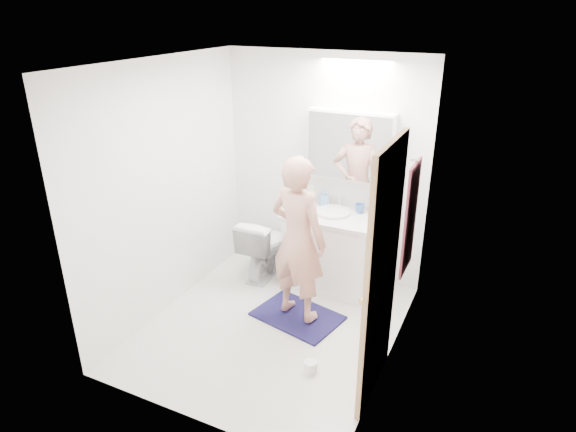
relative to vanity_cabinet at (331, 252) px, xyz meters
The scene contains 23 objects.
floor 1.06m from the vanity_cabinet, 102.34° to the right, with size 2.50×2.50×0.00m, color silver.
ceiling 2.24m from the vanity_cabinet, 102.34° to the right, with size 2.50×2.50×0.00m, color white.
wall_back 0.88m from the vanity_cabinet, 126.52° to the left, with size 2.50×2.50×0.00m, color white.
wall_front 2.37m from the vanity_cabinet, 95.44° to the right, with size 2.50×2.50×0.00m, color white.
wall_left 1.82m from the vanity_cabinet, 143.64° to the right, with size 2.50×2.50×0.00m, color white.
wall_right 1.54m from the vanity_cabinet, 47.35° to the right, with size 2.50×2.50×0.00m, color white.
vanity_cabinet is the anchor object (origin of this frame).
countertop 0.41m from the vanity_cabinet, 116.57° to the right, with size 0.95×0.58×0.04m, color silver.
sink_basin 0.45m from the vanity_cabinet, 90.00° to the left, with size 0.36×0.36×0.03m, color silver.
faucet 0.56m from the vanity_cabinet, 90.00° to the left, with size 0.02×0.02×0.16m, color silver.
medicine_cabinet 1.13m from the vanity_cabinet, 67.04° to the left, with size 0.88×0.14×0.70m, color white.
mirror_panel 1.12m from the vanity_cabinet, 56.42° to the left, with size 0.84×0.01×0.66m, color silver.
toilet 0.75m from the vanity_cabinet, behind, with size 0.39×0.68×0.70m, color white.
bath_rug 0.81m from the vanity_cabinet, 94.67° to the right, with size 0.80×0.55×0.02m, color #17133C.
person 0.85m from the vanity_cabinet, 94.67° to the right, with size 0.58×0.38×1.58m, color tan.
door 1.69m from the vanity_cabinet, 56.54° to the right, with size 0.04×0.80×2.00m, color tan.
door_knob 1.90m from the vanity_cabinet, 62.83° to the right, with size 0.06×0.06×0.06m, color gold.
towel 1.19m from the vanity_cabinet, 25.58° to the right, with size 0.02×0.42×1.00m, color #101B34.
towel_hook 1.55m from the vanity_cabinet, 25.92° to the right, with size 0.02×0.02×0.07m, color silver.
soap_bottle_a 0.63m from the vanity_cabinet, 152.71° to the left, with size 0.08×0.08×0.21m, color beige.
soap_bottle_b 0.58m from the vanity_cabinet, 132.12° to the left, with size 0.08×0.09×0.19m, color #5F98CD.
toothbrush_cup 0.56m from the vanity_cabinet, 33.76° to the left, with size 0.10×0.10×0.10m, color #3A65AE.
toilet_paper_roll 1.47m from the vanity_cabinet, 75.43° to the right, with size 0.11×0.11×0.10m, color white.
Camera 1 is at (1.80, -3.45, 2.80)m, focal length 30.94 mm.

